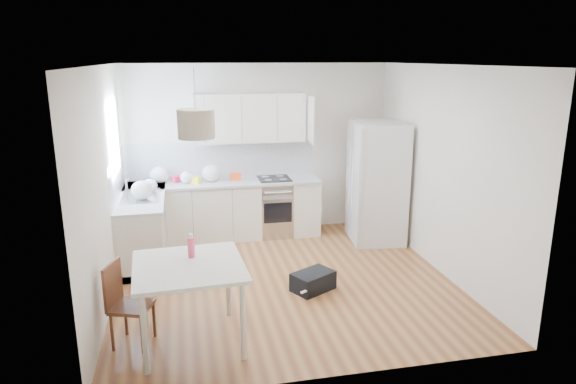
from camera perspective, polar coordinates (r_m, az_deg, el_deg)
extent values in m
plane|color=brown|center=(6.71, -0.37, -9.81)|extent=(4.20, 4.20, 0.00)
plane|color=white|center=(6.10, -0.42, 13.93)|extent=(4.20, 4.20, 0.00)
plane|color=beige|center=(8.29, -3.31, 4.76)|extent=(4.20, 0.00, 4.20)
plane|color=beige|center=(6.21, -19.75, 0.48)|extent=(0.00, 4.20, 4.20)
plane|color=beige|center=(6.98, 16.75, 2.25)|extent=(0.00, 4.20, 4.20)
cube|color=#BFE0F9|center=(7.25, -18.79, 5.75)|extent=(0.02, 1.00, 1.00)
cube|color=silver|center=(8.15, -7.07, -2.10)|extent=(3.00, 0.60, 0.88)
cube|color=silver|center=(7.57, -15.76, -3.87)|extent=(0.60, 1.80, 0.88)
cube|color=#B1B4B6|center=(8.03, -7.17, 1.05)|extent=(3.02, 0.64, 0.04)
cube|color=#B1B4B6|center=(7.44, -16.01, -0.52)|extent=(0.64, 1.82, 0.04)
cube|color=silver|center=(8.25, -7.42, 3.61)|extent=(3.00, 0.01, 0.58)
cube|color=silver|center=(7.40, -18.44, 1.68)|extent=(0.01, 1.80, 0.58)
cube|color=silver|center=(8.04, -4.26, 8.21)|extent=(1.70, 0.32, 0.75)
cube|color=beige|center=(5.14, -10.98, -8.13)|extent=(1.12, 1.12, 0.04)
cylinder|color=silver|center=(4.91, -15.65, -15.00)|extent=(0.06, 0.06, 0.80)
cylinder|color=silver|center=(4.96, -5.01, -14.11)|extent=(0.06, 0.06, 0.80)
cylinder|color=silver|center=(5.71, -15.69, -10.61)|extent=(0.06, 0.06, 0.80)
cylinder|color=silver|center=(5.75, -6.66, -9.92)|extent=(0.06, 0.06, 0.80)
cylinder|color=#EC4165|center=(5.27, -10.72, -5.85)|extent=(0.09, 0.09, 0.25)
cube|color=black|center=(6.42, 2.79, -9.86)|extent=(0.60, 0.53, 0.23)
cylinder|color=#BAA98F|center=(4.95, -10.18, 7.46)|extent=(0.38, 0.38, 0.27)
ellipsoid|color=white|center=(8.06, -14.13, 1.86)|extent=(0.28, 0.24, 0.26)
ellipsoid|color=white|center=(7.95, -11.15, 1.60)|extent=(0.21, 0.18, 0.19)
ellipsoid|color=white|center=(8.00, -8.49, 2.08)|extent=(0.29, 0.25, 0.26)
ellipsoid|color=white|center=(7.60, -15.09, 0.74)|extent=(0.20, 0.17, 0.18)
ellipsoid|color=white|center=(7.19, -15.92, 0.19)|extent=(0.29, 0.25, 0.26)
cube|color=#E44414|center=(8.08, -5.83, 1.72)|extent=(0.16, 0.11, 0.11)
cube|color=#FFFC28|center=(7.94, -10.33, 1.33)|extent=(0.19, 0.17, 0.11)
cube|color=red|center=(8.08, -12.22, 1.42)|extent=(0.17, 0.16, 0.10)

